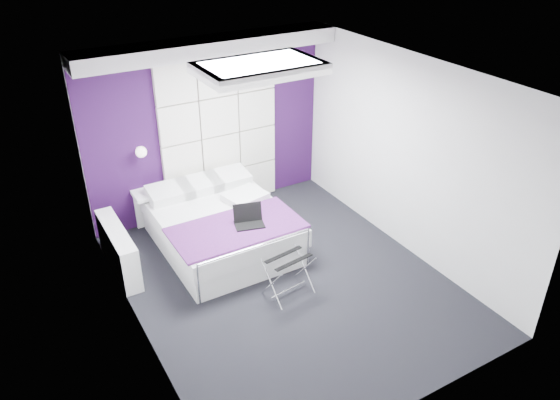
# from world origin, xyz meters

# --- Properties ---
(floor) EXTENTS (4.40, 4.40, 0.00)m
(floor) POSITION_xyz_m (0.00, 0.00, 0.00)
(floor) COLOR black
(floor) RESTS_ON ground
(ceiling) EXTENTS (4.40, 4.40, 0.00)m
(ceiling) POSITION_xyz_m (0.00, 0.00, 2.60)
(ceiling) COLOR white
(ceiling) RESTS_ON wall_back
(wall_back) EXTENTS (3.60, 0.00, 3.60)m
(wall_back) POSITION_xyz_m (0.00, 2.20, 1.30)
(wall_back) COLOR silver
(wall_back) RESTS_ON floor
(wall_left) EXTENTS (0.00, 4.40, 4.40)m
(wall_left) POSITION_xyz_m (-1.80, 0.00, 1.30)
(wall_left) COLOR silver
(wall_left) RESTS_ON floor
(wall_right) EXTENTS (0.00, 4.40, 4.40)m
(wall_right) POSITION_xyz_m (1.80, 0.00, 1.30)
(wall_right) COLOR silver
(wall_right) RESTS_ON floor
(accent_wall) EXTENTS (3.58, 0.02, 2.58)m
(accent_wall) POSITION_xyz_m (0.00, 2.19, 1.30)
(accent_wall) COLOR #2D0D3C
(accent_wall) RESTS_ON wall_back
(soffit) EXTENTS (3.58, 0.50, 0.20)m
(soffit) POSITION_xyz_m (0.00, 1.95, 2.50)
(soffit) COLOR white
(soffit) RESTS_ON wall_back
(headboard) EXTENTS (1.80, 0.08, 2.30)m
(headboard) POSITION_xyz_m (0.15, 2.14, 1.17)
(headboard) COLOR white
(headboard) RESTS_ON wall_back
(skylight) EXTENTS (1.36, 0.86, 0.12)m
(skylight) POSITION_xyz_m (0.00, 0.60, 2.55)
(skylight) COLOR white
(skylight) RESTS_ON ceiling
(wall_lamp) EXTENTS (0.15, 0.15, 0.15)m
(wall_lamp) POSITION_xyz_m (-1.05, 2.06, 1.22)
(wall_lamp) COLOR white
(wall_lamp) RESTS_ON wall_back
(radiator) EXTENTS (0.22, 1.20, 0.60)m
(radiator) POSITION_xyz_m (-1.69, 1.30, 0.30)
(radiator) COLOR white
(radiator) RESTS_ON floor
(bed) EXTENTS (1.65, 2.00, 0.70)m
(bed) POSITION_xyz_m (-0.34, 1.14, 0.30)
(bed) COLOR white
(bed) RESTS_ON floor
(nightstand) EXTENTS (0.48, 0.37, 0.05)m
(nightstand) POSITION_xyz_m (-1.00, 2.02, 0.59)
(nightstand) COLOR white
(nightstand) RESTS_ON wall_back
(luggage_rack) EXTENTS (0.53, 0.39, 0.52)m
(luggage_rack) POSITION_xyz_m (-0.09, -0.20, 0.26)
(luggage_rack) COLOR silver
(luggage_rack) RESTS_ON floor
(laptop) EXTENTS (0.36, 0.26, 0.26)m
(laptop) POSITION_xyz_m (-0.18, 0.65, 0.62)
(laptop) COLOR black
(laptop) RESTS_ON bed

